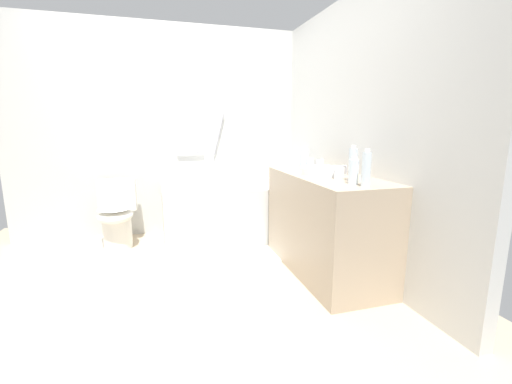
% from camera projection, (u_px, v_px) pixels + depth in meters
% --- Properties ---
extents(ground_plane, '(3.94, 3.94, 0.00)m').
position_uv_depth(ground_plane, '(182.00, 276.00, 2.83)').
color(ground_plane, '#C1AD8E').
extents(wall_back_tiled, '(3.34, 0.10, 2.32)m').
position_uv_depth(wall_back_tiled, '(168.00, 132.00, 3.86)').
color(wall_back_tiled, silver).
rests_on(wall_back_tiled, ground_plane).
extents(wall_right_mirror, '(0.10, 2.96, 2.32)m').
position_uv_depth(wall_right_mirror, '(350.00, 134.00, 3.03)').
color(wall_right_mirror, silver).
rests_on(wall_right_mirror, ground_plane).
extents(bathtub, '(1.53, 0.79, 1.36)m').
position_uv_depth(bathtub, '(234.00, 209.00, 3.79)').
color(bathtub, silver).
rests_on(bathtub, ground_plane).
extents(toilet, '(0.38, 0.53, 0.69)m').
position_uv_depth(toilet, '(117.00, 215.00, 3.48)').
color(toilet, white).
rests_on(toilet, ground_plane).
extents(vanity_counter, '(0.56, 1.31, 0.83)m').
position_uv_depth(vanity_counter, '(325.00, 224.00, 2.87)').
color(vanity_counter, tan).
rests_on(vanity_counter, ground_plane).
extents(sink_basin, '(0.35, 0.35, 0.06)m').
position_uv_depth(sink_basin, '(323.00, 171.00, 2.80)').
color(sink_basin, white).
rests_on(sink_basin, vanity_counter).
extents(sink_faucet, '(0.13, 0.15, 0.07)m').
position_uv_depth(sink_faucet, '(344.00, 170.00, 2.85)').
color(sink_faucet, '#A5A5AA').
rests_on(sink_faucet, vanity_counter).
extents(water_bottle_0, '(0.06, 0.06, 0.25)m').
position_uv_depth(water_bottle_0, '(366.00, 169.00, 2.24)').
color(water_bottle_0, silver).
rests_on(water_bottle_0, vanity_counter).
extents(water_bottle_1, '(0.07, 0.07, 0.19)m').
position_uv_depth(water_bottle_1, '(304.00, 159.00, 3.18)').
color(water_bottle_1, silver).
rests_on(water_bottle_1, vanity_counter).
extents(water_bottle_2, '(0.06, 0.06, 0.20)m').
position_uv_depth(water_bottle_2, '(305.00, 158.00, 3.27)').
color(water_bottle_2, silver).
rests_on(water_bottle_2, vanity_counter).
extents(water_bottle_3, '(0.07, 0.07, 0.19)m').
position_uv_depth(water_bottle_3, '(354.00, 171.00, 2.36)').
color(water_bottle_3, silver).
rests_on(water_bottle_3, vanity_counter).
extents(water_bottle_4, '(0.06, 0.06, 0.26)m').
position_uv_depth(water_bottle_4, '(353.00, 164.00, 2.47)').
color(water_bottle_4, silver).
rests_on(water_bottle_4, vanity_counter).
extents(drinking_glass_0, '(0.07, 0.07, 0.10)m').
position_uv_depth(drinking_glass_0, '(320.00, 165.00, 3.03)').
color(drinking_glass_0, white).
rests_on(drinking_glass_0, vanity_counter).
extents(drinking_glass_1, '(0.06, 0.06, 0.10)m').
position_uv_depth(drinking_glass_1, '(310.00, 164.00, 3.13)').
color(drinking_glass_1, white).
rests_on(drinking_glass_1, vanity_counter).
extents(drinking_glass_2, '(0.06, 0.06, 0.10)m').
position_uv_depth(drinking_glass_2, '(338.00, 172.00, 2.58)').
color(drinking_glass_2, white).
rests_on(drinking_glass_2, vanity_counter).
extents(bath_mat, '(0.68, 0.40, 0.01)m').
position_uv_depth(bath_mat, '(242.00, 257.00, 3.23)').
color(bath_mat, white).
rests_on(bath_mat, ground_plane).
extents(toilet_paper_roll, '(0.11, 0.11, 0.11)m').
position_uv_depth(toilet_paper_roll, '(98.00, 243.00, 3.48)').
color(toilet_paper_roll, white).
rests_on(toilet_paper_roll, ground_plane).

